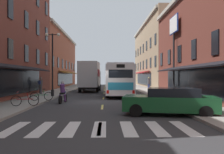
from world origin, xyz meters
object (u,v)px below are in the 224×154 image
(transit_bus, at_px, (119,79))
(sedan_near, at_px, (170,101))
(box_truck, at_px, (90,77))
(bicycle_near, at_px, (42,96))
(bicycle_mid, at_px, (25,100))
(street_lamp_twin, at_px, (53,61))
(billboard_sign, at_px, (174,35))
(pedestrian_mid, at_px, (149,84))
(pedestrian_near, at_px, (41,85))
(sedan_mid, at_px, (93,84))
(motorcycle_rider, at_px, (63,94))

(transit_bus, xyz_separation_m, sedan_near, (1.97, -13.59, -0.98))
(box_truck, distance_m, bicycle_near, 13.32)
(bicycle_mid, bearing_deg, street_lamp_twin, 89.64)
(billboard_sign, bearing_deg, box_truck, 139.50)
(bicycle_near, relative_size, pedestrian_mid, 0.95)
(transit_bus, distance_m, pedestrian_near, 8.33)
(transit_bus, bearing_deg, pedestrian_mid, 53.13)
(transit_bus, relative_size, bicycle_mid, 6.64)
(pedestrian_near, distance_m, pedestrian_mid, 13.97)
(bicycle_near, bearing_deg, sedan_near, -37.32)
(pedestrian_near, bearing_deg, transit_bus, 25.44)
(box_truck, relative_size, bicycle_near, 3.93)
(transit_bus, height_order, pedestrian_mid, transit_bus)
(sedan_mid, bearing_deg, transit_bus, -77.97)
(sedan_near, relative_size, bicycle_near, 2.91)
(motorcycle_rider, height_order, bicycle_mid, motorcycle_rider)
(sedan_mid, distance_m, motorcycle_rider, 25.17)
(sedan_near, distance_m, street_lamp_twin, 13.77)
(sedan_near, distance_m, motorcycle_rider, 8.77)
(billboard_sign, height_order, box_truck, billboard_sign)
(pedestrian_near, height_order, street_lamp_twin, street_lamp_twin)
(sedan_near, xyz_separation_m, bicycle_near, (-8.32, 6.34, -0.23))
(sedan_near, xyz_separation_m, street_lamp_twin, (-8.41, 10.56, 2.71))
(box_truck, bearing_deg, sedan_near, -74.22)
(motorcycle_rider, height_order, bicycle_near, motorcycle_rider)
(billboard_sign, relative_size, bicycle_mid, 4.67)
(bicycle_near, relative_size, pedestrian_near, 0.96)
(motorcycle_rider, xyz_separation_m, bicycle_near, (-1.74, 0.55, -0.21))
(sedan_near, bearing_deg, box_truck, 105.78)
(billboard_sign, xyz_separation_m, box_truck, (-8.92, 7.62, -4.21))
(sedan_mid, relative_size, bicycle_mid, 2.54)
(bicycle_near, xyz_separation_m, pedestrian_near, (-1.95, 6.95, 0.59))
(billboard_sign, relative_size, transit_bus, 0.70)
(billboard_sign, bearing_deg, sedan_mid, 115.36)
(motorcycle_rider, distance_m, pedestrian_mid, 16.20)
(box_truck, relative_size, sedan_mid, 1.55)
(transit_bus, distance_m, bicycle_near, 9.71)
(transit_bus, bearing_deg, pedestrian_near, -177.89)
(motorcycle_rider, relative_size, bicycle_mid, 1.22)
(transit_bus, bearing_deg, street_lamp_twin, -154.79)
(box_truck, height_order, bicycle_mid, box_truck)
(billboard_sign, xyz_separation_m, sedan_mid, (-9.15, 19.31, -5.50))
(bicycle_mid, bearing_deg, pedestrian_near, 99.97)
(bicycle_near, bearing_deg, pedestrian_near, 105.69)
(transit_bus, relative_size, sedan_near, 2.27)
(sedan_near, distance_m, sedan_mid, 31.46)
(box_truck, bearing_deg, transit_bus, -58.52)
(motorcycle_rider, xyz_separation_m, street_lamp_twin, (-1.83, 4.77, 2.73))
(transit_bus, bearing_deg, motorcycle_rider, -120.56)
(transit_bus, xyz_separation_m, pedestrian_near, (-8.30, -0.31, -0.62))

